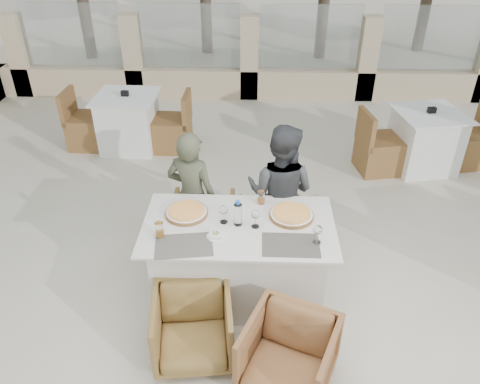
{
  "coord_description": "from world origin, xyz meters",
  "views": [
    {
      "loc": [
        0.12,
        -3.15,
        3.1
      ],
      "look_at": [
        -0.0,
        0.26,
        0.9
      ],
      "focal_mm": 35.0,
      "sensor_mm": 36.0,
      "label": 1
    }
  ],
  "objects_px": {
    "beer_glass_right": "(261,197)",
    "bg_table_b": "(425,140)",
    "wine_glass_corner": "(318,233)",
    "bg_table_a": "(129,122)",
    "wine_glass_centre": "(224,213)",
    "olive_dish": "(216,234)",
    "armchair_far_left": "(203,225)",
    "wine_glass_near": "(256,218)",
    "dining_table": "(239,260)",
    "diner_right": "(280,193)",
    "beer_glass_left": "(160,230)",
    "armchair_near_left": "(193,328)",
    "pizza_right": "(291,214)",
    "pizza_left": "(187,212)",
    "armchair_near_right": "(288,356)",
    "armchair_far_right": "(274,225)",
    "water_bottle": "(238,213)",
    "diner_left": "(192,196)"
  },
  "relations": [
    {
      "from": "beer_glass_right",
      "to": "bg_table_b",
      "type": "bearing_deg",
      "value": 44.39
    },
    {
      "from": "wine_glass_corner",
      "to": "bg_table_a",
      "type": "xyz_separation_m",
      "value": [
        -2.27,
        3.05,
        -0.48
      ]
    },
    {
      "from": "wine_glass_centre",
      "to": "olive_dish",
      "type": "distance_m",
      "value": 0.21
    },
    {
      "from": "armchair_far_left",
      "to": "wine_glass_near",
      "type": "bearing_deg",
      "value": 129.91
    },
    {
      "from": "dining_table",
      "to": "diner_right",
      "type": "xyz_separation_m",
      "value": [
        0.37,
        0.61,
        0.31
      ]
    },
    {
      "from": "beer_glass_left",
      "to": "bg_table_b",
      "type": "height_order",
      "value": "beer_glass_left"
    },
    {
      "from": "armchair_far_left",
      "to": "armchair_near_left",
      "type": "relative_size",
      "value": 1.02
    },
    {
      "from": "wine_glass_near",
      "to": "diner_right",
      "type": "distance_m",
      "value": 0.7
    },
    {
      "from": "wine_glass_centre",
      "to": "beer_glass_left",
      "type": "distance_m",
      "value": 0.54
    },
    {
      "from": "pizza_right",
      "to": "beer_glass_left",
      "type": "bearing_deg",
      "value": -163.71
    },
    {
      "from": "wine_glass_near",
      "to": "armchair_far_left",
      "type": "relative_size",
      "value": 0.29
    },
    {
      "from": "wine_glass_centre",
      "to": "armchair_far_left",
      "type": "height_order",
      "value": "wine_glass_centre"
    },
    {
      "from": "pizza_left",
      "to": "beer_glass_left",
      "type": "height_order",
      "value": "beer_glass_left"
    },
    {
      "from": "wine_glass_centre",
      "to": "beer_glass_right",
      "type": "bearing_deg",
      "value": 43.58
    },
    {
      "from": "beer_glass_left",
      "to": "diner_right",
      "type": "bearing_deg",
      "value": 38.72
    },
    {
      "from": "olive_dish",
      "to": "diner_right",
      "type": "xyz_separation_m",
      "value": [
        0.54,
        0.78,
        -0.1
      ]
    },
    {
      "from": "beer_glass_right",
      "to": "armchair_near_left",
      "type": "relative_size",
      "value": 0.2
    },
    {
      "from": "armchair_near_left",
      "to": "bg_table_a",
      "type": "distance_m",
      "value": 3.75
    },
    {
      "from": "pizza_right",
      "to": "beer_glass_right",
      "type": "bearing_deg",
      "value": 142.85
    },
    {
      "from": "bg_table_b",
      "to": "armchair_near_right",
      "type": "bearing_deg",
      "value": -130.34
    },
    {
      "from": "wine_glass_near",
      "to": "beer_glass_left",
      "type": "xyz_separation_m",
      "value": [
        -0.76,
        -0.16,
        -0.02
      ]
    },
    {
      "from": "armchair_far_left",
      "to": "armchair_far_right",
      "type": "bearing_deg",
      "value": -176.29
    },
    {
      "from": "armchair_near_right",
      "to": "diner_right",
      "type": "bearing_deg",
      "value": 113.57
    },
    {
      "from": "beer_glass_left",
      "to": "armchair_far_right",
      "type": "xyz_separation_m",
      "value": [
        0.96,
        0.84,
        -0.56
      ]
    },
    {
      "from": "pizza_left",
      "to": "wine_glass_centre",
      "type": "relative_size",
      "value": 1.98
    },
    {
      "from": "wine_glass_centre",
      "to": "bg_table_a",
      "type": "bearing_deg",
      "value": 118.37
    },
    {
      "from": "water_bottle",
      "to": "bg_table_b",
      "type": "xyz_separation_m",
      "value": [
        2.32,
        2.41,
        -0.5
      ]
    },
    {
      "from": "bg_table_b",
      "to": "beer_glass_right",
      "type": "bearing_deg",
      "value": -145.88
    },
    {
      "from": "pizza_left",
      "to": "armchair_near_right",
      "type": "relative_size",
      "value": 0.57
    },
    {
      "from": "armchair_far_left",
      "to": "pizza_right",
      "type": "bearing_deg",
      "value": 150.14
    },
    {
      "from": "armchair_near_right",
      "to": "water_bottle",
      "type": "bearing_deg",
      "value": 136.15
    },
    {
      "from": "bg_table_b",
      "to": "dining_table",
      "type": "bearing_deg",
      "value": -144.12
    },
    {
      "from": "armchair_far_left",
      "to": "diner_right",
      "type": "relative_size",
      "value": 0.45
    },
    {
      "from": "armchair_far_left",
      "to": "diner_right",
      "type": "bearing_deg",
      "value": -179.83
    },
    {
      "from": "wine_glass_centre",
      "to": "armchair_far_right",
      "type": "relative_size",
      "value": 0.3
    },
    {
      "from": "beer_glass_left",
      "to": "beer_glass_right",
      "type": "bearing_deg",
      "value": 32.06
    },
    {
      "from": "armchair_far_right",
      "to": "bg_table_a",
      "type": "bearing_deg",
      "value": -67.94
    },
    {
      "from": "pizza_right",
      "to": "armchair_far_left",
      "type": "height_order",
      "value": "pizza_right"
    },
    {
      "from": "beer_glass_left",
      "to": "diner_right",
      "type": "distance_m",
      "value": 1.28
    },
    {
      "from": "dining_table",
      "to": "wine_glass_centre",
      "type": "xyz_separation_m",
      "value": [
        -0.13,
        0.03,
        0.48
      ]
    },
    {
      "from": "wine_glass_near",
      "to": "dining_table",
      "type": "bearing_deg",
      "value": 170.55
    },
    {
      "from": "pizza_right",
      "to": "diner_left",
      "type": "bearing_deg",
      "value": 153.87
    },
    {
      "from": "water_bottle",
      "to": "dining_table",
      "type": "bearing_deg",
      "value": -41.69
    },
    {
      "from": "dining_table",
      "to": "wine_glass_near",
      "type": "distance_m",
      "value": 0.5
    },
    {
      "from": "armchair_near_left",
      "to": "bg_table_a",
      "type": "xyz_separation_m",
      "value": [
        -1.32,
        3.51,
        0.11
      ]
    },
    {
      "from": "pizza_left",
      "to": "wine_glass_corner",
      "type": "xyz_separation_m",
      "value": [
        1.07,
        -0.34,
        0.07
      ]
    },
    {
      "from": "pizza_left",
      "to": "beer_glass_right",
      "type": "distance_m",
      "value": 0.67
    },
    {
      "from": "olive_dish",
      "to": "armchair_near_right",
      "type": "height_order",
      "value": "olive_dish"
    },
    {
      "from": "olive_dish",
      "to": "armchair_near_left",
      "type": "height_order",
      "value": "olive_dish"
    },
    {
      "from": "pizza_left",
      "to": "armchair_far_left",
      "type": "height_order",
      "value": "pizza_left"
    }
  ]
}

